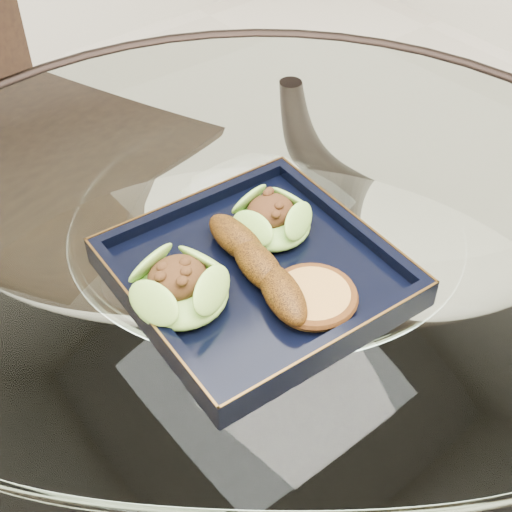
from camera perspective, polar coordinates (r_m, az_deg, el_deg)
dining_table at (r=0.93m, az=0.70°, el=-7.27°), size 1.13×1.13×0.77m
dining_chair at (r=1.24m, az=-19.12°, el=4.08°), size 0.58×0.58×1.04m
navy_plate at (r=0.77m, az=0.00°, el=-1.63°), size 0.29×0.29×0.02m
lettuce_wrap_left at (r=0.72m, az=-6.11°, el=-2.65°), size 0.11×0.11×0.04m
lettuce_wrap_right at (r=0.80m, az=1.26°, el=2.84°), size 0.10×0.10×0.03m
roasted_plantain at (r=0.74m, az=0.20°, el=-0.72°), size 0.06×0.18×0.03m
crumb_patty at (r=0.73m, az=4.58°, el=-3.33°), size 0.09×0.09×0.02m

